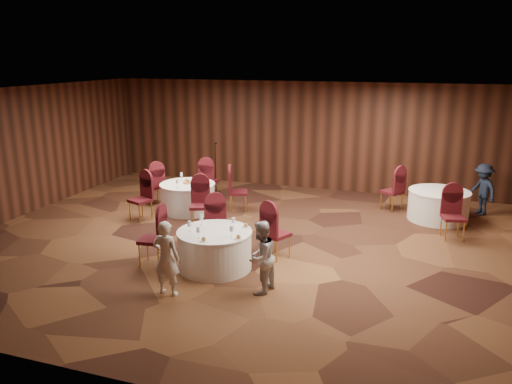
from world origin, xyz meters
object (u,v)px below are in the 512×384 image
(table_main, at_px, (215,249))
(woman_a, at_px, (166,258))
(table_right, at_px, (438,205))
(woman_b, at_px, (261,257))
(mic_stand, at_px, (216,178))
(table_left, at_px, (188,197))
(man_c, at_px, (483,189))

(table_main, distance_m, woman_a, 1.33)
(table_right, relative_size, woman_b, 1.15)
(table_right, bearing_deg, mic_stand, 173.85)
(table_left, distance_m, man_c, 7.51)
(man_c, bearing_deg, table_right, -87.11)
(table_left, bearing_deg, woman_a, -68.18)
(table_left, height_order, man_c, man_c)
(table_right, height_order, mic_stand, mic_stand)
(table_left, distance_m, woman_b, 4.97)
(table_right, xyz_separation_m, woman_b, (-2.94, -5.11, 0.26))
(table_left, height_order, woman_b, woman_b)
(table_main, distance_m, man_c, 7.32)
(man_c, bearing_deg, table_left, -107.87)
(table_main, xyz_separation_m, table_right, (4.07, 4.42, 0.00))
(woman_a, bearing_deg, woman_b, -157.73)
(table_main, bearing_deg, woman_b, -30.99)
(table_main, relative_size, woman_a, 1.08)
(woman_a, bearing_deg, man_c, -129.21)
(table_left, bearing_deg, man_c, 16.45)
(mic_stand, bearing_deg, table_left, -88.22)
(mic_stand, bearing_deg, woman_a, -74.14)
(table_main, bearing_deg, table_left, 123.92)
(mic_stand, bearing_deg, table_main, -67.19)
(man_c, bearing_deg, woman_b, -68.34)
(woman_b, bearing_deg, mic_stand, -137.90)
(table_right, bearing_deg, woman_a, -127.82)
(mic_stand, bearing_deg, table_right, -6.15)
(table_main, xyz_separation_m, mic_stand, (-2.14, 5.09, 0.05))
(table_right, distance_m, mic_stand, 6.25)
(table_left, xyz_separation_m, woman_a, (1.74, -4.35, 0.28))
(table_main, relative_size, man_c, 1.08)
(table_main, bearing_deg, table_right, 47.35)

